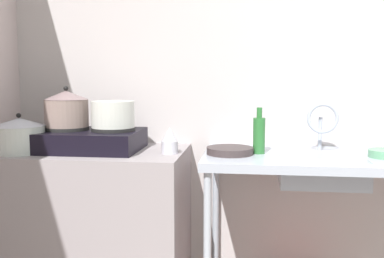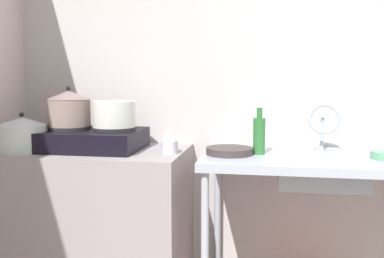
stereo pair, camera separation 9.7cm
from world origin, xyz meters
TOP-DOWN VIEW (x-y plane):
  - counter_concrete at (-1.78, 1.13)m, footprint 0.95×0.58m
  - counter_sink at (-0.47, 1.13)m, footprint 1.47×0.58m
  - stove at (-1.79, 1.13)m, footprint 0.51×0.40m
  - pot_on_left_burner at (-1.91, 1.13)m, footprint 0.23×0.23m
  - pot_on_right_burner at (-1.67, 1.13)m, footprint 0.22×0.22m
  - pot_beside_stove at (-2.11, 1.01)m, footprint 0.25×0.25m
  - percolator at (-1.36, 1.08)m, footprint 0.08×0.08m
  - sink_basin at (-0.64, 1.09)m, footprint 0.40×0.32m
  - faucet at (-0.62, 1.22)m, footprint 0.16×0.09m
  - frying_pan at (-1.07, 1.11)m, footprint 0.23×0.23m
  - bottle_by_sink at (-0.93, 1.14)m, footprint 0.06×0.06m

SIDE VIEW (x-z plane):
  - counter_concrete at x=-1.78m, z-range 0.00..0.87m
  - counter_sink at x=-0.47m, z-range 0.37..1.24m
  - sink_basin at x=-0.64m, z-range 0.74..0.87m
  - frying_pan at x=-1.07m, z-range 0.87..0.91m
  - stove at x=-1.79m, z-range 0.87..0.99m
  - percolator at x=-1.36m, z-range 0.87..1.00m
  - pot_beside_stove at x=-2.11m, z-range 0.86..1.06m
  - bottle_by_sink at x=-0.93m, z-range 0.85..1.08m
  - faucet at x=-0.62m, z-range 0.91..1.16m
  - pot_on_right_burner at x=-1.67m, z-range 0.99..1.13m
  - pot_on_left_burner at x=-1.91m, z-range 0.98..1.19m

